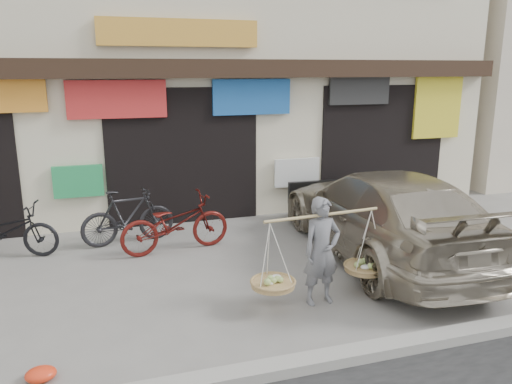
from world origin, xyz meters
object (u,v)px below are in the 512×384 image
object	(u,v)px
bike_0	(5,231)
bike_2	(175,223)
street_vendor	(321,256)
bike_1	(128,217)
suv	(382,213)

from	to	relation	value
bike_0	bike_2	size ratio (longest dim) A/B	0.92
street_vendor	bike_0	bearing A→B (deg)	139.44
street_vendor	bike_1	distance (m)	3.91
street_vendor	bike_1	size ratio (longest dim) A/B	1.18
bike_2	bike_1	bearing A→B (deg)	40.43
street_vendor	bike_1	world-z (taller)	street_vendor
bike_1	suv	world-z (taller)	suv
bike_2	suv	size ratio (longest dim) A/B	0.37
bike_2	suv	bearing A→B (deg)	-118.91
bike_2	suv	world-z (taller)	suv
bike_0	suv	bearing A→B (deg)	-92.06
bike_1	suv	distance (m)	4.41
bike_1	street_vendor	bearing A→B (deg)	-153.70
street_vendor	suv	world-z (taller)	street_vendor
bike_1	suv	size ratio (longest dim) A/B	0.33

